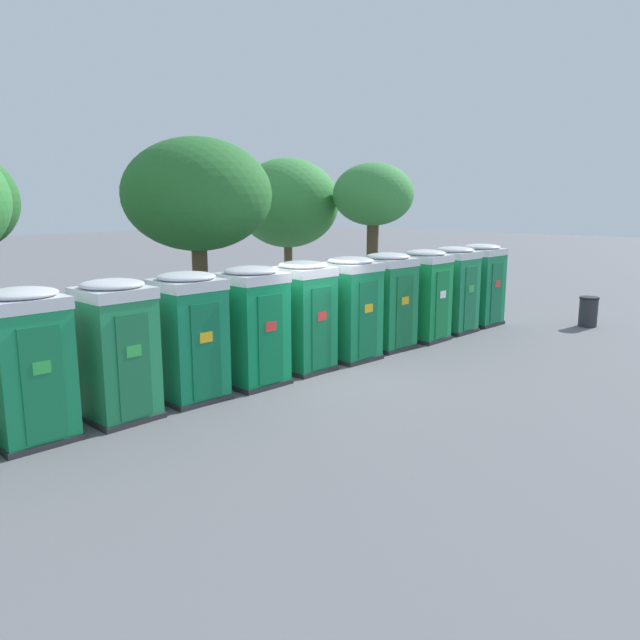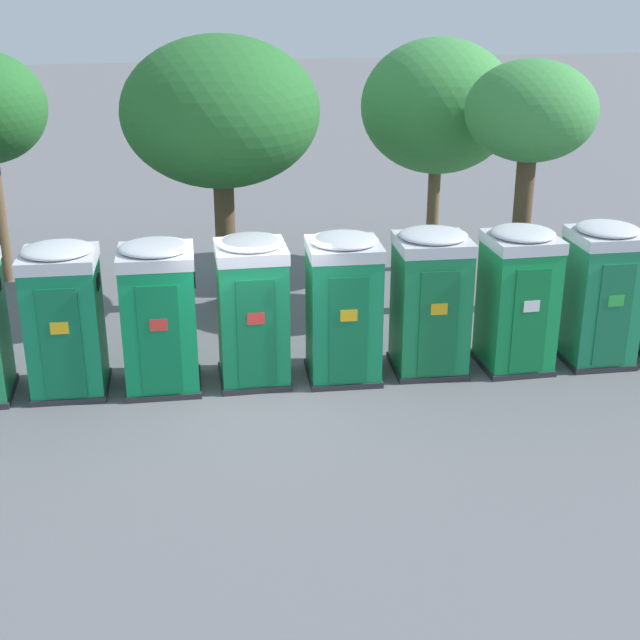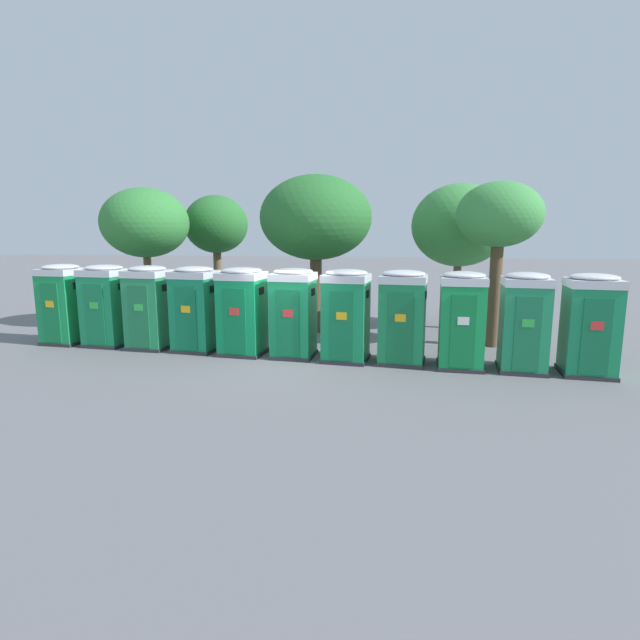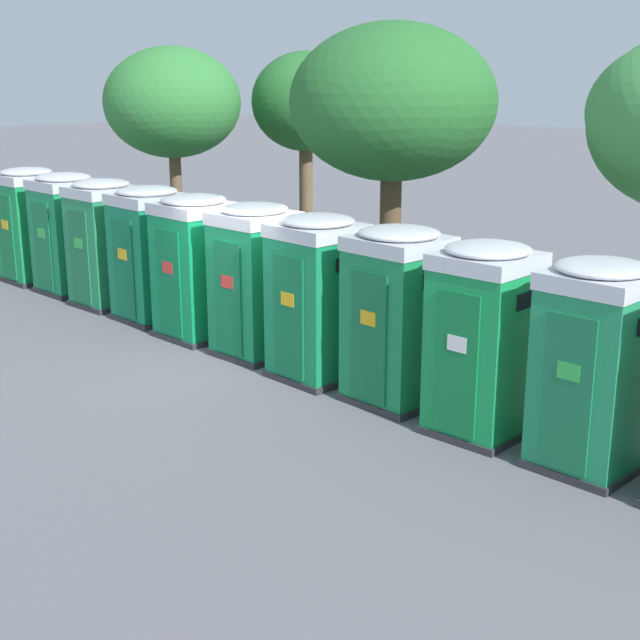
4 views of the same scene
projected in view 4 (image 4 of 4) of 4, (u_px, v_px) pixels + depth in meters
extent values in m
plane|color=slate|center=(232.00, 361.00, 14.59)|extent=(120.00, 120.00, 0.00)
cube|color=#2D2D33|center=(35.00, 278.00, 20.16)|extent=(1.24, 1.27, 0.10)
cube|color=#17924B|center=(31.00, 230.00, 19.86)|extent=(1.18, 1.21, 2.10)
cube|color=#12723A|center=(7.00, 237.00, 19.48)|extent=(0.61, 0.07, 1.85)
cube|color=yellow|center=(5.00, 225.00, 19.40)|extent=(0.28, 0.03, 0.20)
cube|color=black|center=(41.00, 200.00, 19.28)|extent=(0.05, 0.36, 0.20)
cube|color=silver|center=(26.00, 179.00, 19.55)|extent=(1.21, 1.24, 0.20)
ellipsoid|color=silver|center=(26.00, 172.00, 19.51)|extent=(1.15, 1.18, 0.18)
cube|color=#2D2D33|center=(72.00, 289.00, 19.15)|extent=(1.30, 1.27, 0.10)
cube|color=#199054|center=(68.00, 239.00, 18.85)|extent=(1.24, 1.21, 2.10)
cube|color=#137041|center=(43.00, 246.00, 18.47)|extent=(0.64, 0.07, 1.85)
cube|color=green|center=(41.00, 233.00, 18.38)|extent=(0.28, 0.03, 0.20)
cube|color=black|center=(80.00, 207.00, 18.25)|extent=(0.05, 0.36, 0.20)
cube|color=silver|center=(63.00, 185.00, 18.54)|extent=(1.27, 1.25, 0.20)
ellipsoid|color=silver|center=(63.00, 177.00, 18.50)|extent=(1.21, 1.19, 0.18)
cube|color=#2D2D33|center=(109.00, 302.00, 18.08)|extent=(1.23, 1.25, 0.10)
cube|color=#218951|center=(105.00, 249.00, 17.78)|extent=(1.17, 1.19, 2.10)
cube|color=#1A6B3F|center=(80.00, 257.00, 17.39)|extent=(0.62, 0.06, 1.85)
cube|color=green|center=(78.00, 243.00, 17.30)|extent=(0.28, 0.02, 0.20)
cube|color=black|center=(119.00, 216.00, 17.20)|extent=(0.04, 0.36, 0.20)
cube|color=silver|center=(101.00, 192.00, 17.47)|extent=(1.21, 1.22, 0.20)
ellipsoid|color=silver|center=(101.00, 184.00, 17.43)|extent=(1.15, 1.16, 0.18)
cube|color=#2D2D33|center=(153.00, 316.00, 17.05)|extent=(1.31, 1.29, 0.10)
cube|color=#138853|center=(150.00, 260.00, 16.75)|extent=(1.24, 1.23, 2.10)
cube|color=#0F6A41|center=(124.00, 269.00, 16.38)|extent=(0.64, 0.08, 1.85)
cube|color=yellow|center=(122.00, 254.00, 16.29)|extent=(0.28, 0.03, 0.20)
cube|color=black|center=(167.00, 225.00, 16.15)|extent=(0.05, 0.36, 0.20)
cube|color=silver|center=(147.00, 199.00, 16.44)|extent=(1.28, 1.27, 0.20)
ellipsoid|color=silver|center=(147.00, 191.00, 16.40)|extent=(1.22, 1.20, 0.18)
cube|color=#2D2D33|center=(198.00, 333.00, 15.95)|extent=(1.32, 1.28, 0.10)
cube|color=#0F9250|center=(196.00, 274.00, 15.65)|extent=(1.26, 1.22, 2.10)
cube|color=#0C723E|center=(169.00, 283.00, 15.27)|extent=(0.65, 0.08, 1.85)
cube|color=red|center=(167.00, 268.00, 15.18)|extent=(0.28, 0.03, 0.20)
cube|color=black|center=(216.00, 237.00, 15.04)|extent=(0.05, 0.36, 0.20)
cube|color=silver|center=(194.00, 208.00, 15.34)|extent=(1.30, 1.26, 0.20)
ellipsoid|color=silver|center=(193.00, 200.00, 15.30)|extent=(1.23, 1.20, 0.18)
cube|color=#2D2D33|center=(257.00, 351.00, 14.94)|extent=(1.23, 1.25, 0.10)
cube|color=#148A4E|center=(255.00, 288.00, 14.64)|extent=(1.17, 1.19, 2.10)
cube|color=#106B3D|center=(228.00, 298.00, 14.25)|extent=(0.62, 0.06, 1.85)
cube|color=red|center=(227.00, 282.00, 14.16)|extent=(0.28, 0.02, 0.20)
cube|color=black|center=(279.00, 248.00, 14.06)|extent=(0.04, 0.36, 0.20)
cube|color=silver|center=(254.00, 218.00, 14.33)|extent=(1.21, 1.23, 0.20)
ellipsoid|color=silver|center=(254.00, 209.00, 14.29)|extent=(1.15, 1.17, 0.18)
cube|color=#2D2D33|center=(317.00, 374.00, 13.84)|extent=(1.33, 1.31, 0.10)
cube|color=#158A4F|center=(317.00, 305.00, 13.54)|extent=(1.26, 1.24, 2.10)
cube|color=#106B3E|center=(288.00, 317.00, 13.17)|extent=(0.64, 0.09, 1.85)
cube|color=yellow|center=(287.00, 299.00, 13.08)|extent=(0.28, 0.03, 0.20)
cube|color=black|center=(345.00, 264.00, 12.92)|extent=(0.06, 0.36, 0.20)
cube|color=silver|center=(317.00, 231.00, 13.23)|extent=(1.30, 1.28, 0.20)
ellipsoid|color=silver|center=(317.00, 221.00, 13.19)|extent=(1.24, 1.22, 0.18)
cube|color=#2D2D33|center=(395.00, 397.00, 12.84)|extent=(1.34, 1.31, 0.10)
cube|color=#18864A|center=(397.00, 324.00, 12.54)|extent=(1.28, 1.24, 2.10)
cube|color=#13683A|center=(369.00, 337.00, 12.17)|extent=(0.65, 0.09, 1.85)
cube|color=yellow|center=(368.00, 318.00, 12.09)|extent=(0.28, 0.03, 0.20)
cube|color=black|center=(432.00, 280.00, 11.93)|extent=(0.06, 0.36, 0.20)
cube|color=silver|center=(399.00, 244.00, 12.23)|extent=(1.32, 1.28, 0.20)
ellipsoid|color=silver|center=(399.00, 233.00, 12.19)|extent=(1.25, 1.22, 0.18)
cube|color=#2D2D33|center=(479.00, 428.00, 11.73)|extent=(1.21, 1.24, 0.10)
cube|color=#159347|center=(483.00, 349.00, 11.43)|extent=(1.15, 1.18, 2.10)
cube|color=#107337|center=(457.00, 365.00, 11.04)|extent=(0.61, 0.05, 1.85)
cube|color=white|center=(457.00, 344.00, 10.96)|extent=(0.28, 0.02, 0.20)
cube|color=black|center=(525.00, 301.00, 10.86)|extent=(0.04, 0.36, 0.20)
cube|color=silver|center=(488.00, 261.00, 11.12)|extent=(1.18, 1.22, 0.20)
ellipsoid|color=silver|center=(488.00, 249.00, 11.08)|extent=(1.13, 1.16, 0.18)
cube|color=#2D2D33|center=(586.00, 462.00, 10.71)|extent=(1.23, 1.27, 0.10)
cube|color=#1E8D56|center=(593.00, 376.00, 10.41)|extent=(1.17, 1.21, 2.10)
cube|color=#176D43|center=(567.00, 395.00, 10.04)|extent=(0.61, 0.07, 1.85)
cube|color=green|center=(568.00, 372.00, 9.95)|extent=(0.28, 0.03, 0.20)
cube|color=silver|center=(602.00, 280.00, 10.10)|extent=(1.21, 1.25, 0.20)
ellipsoid|color=silver|center=(603.00, 267.00, 10.06)|extent=(1.15, 1.19, 0.18)
cylinder|color=brown|center=(390.00, 230.00, 17.18)|extent=(0.41, 0.41, 3.23)
ellipsoid|color=#286B2D|center=(393.00, 102.00, 16.53)|extent=(3.87, 3.87, 2.91)
cylinder|color=brown|center=(177.00, 201.00, 21.29)|extent=(0.28, 0.28, 3.17)
ellipsoid|color=#337F38|center=(172.00, 102.00, 20.67)|extent=(3.18, 3.18, 2.54)
cylinder|color=brown|center=(306.00, 194.00, 22.21)|extent=(0.33, 0.33, 3.21)
ellipsoid|color=#286B2D|center=(306.00, 101.00, 21.60)|extent=(2.63, 2.63, 2.38)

